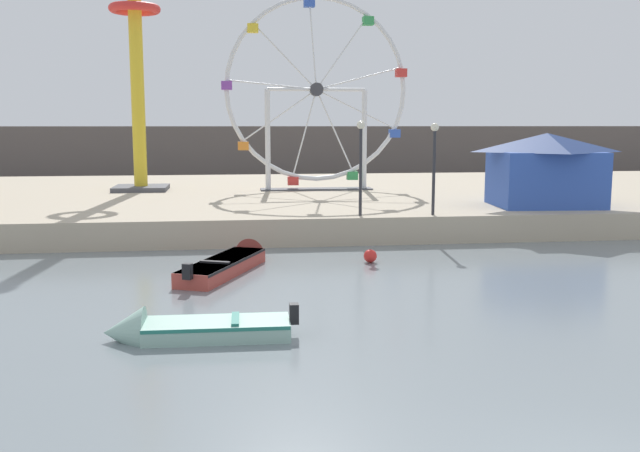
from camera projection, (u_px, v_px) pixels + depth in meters
quay_promenade at (317, 199)px, 38.15m from camera, size 110.00×23.91×1.07m
distant_town_skyline at (283, 151)px, 62.07m from camera, size 140.00×3.00×4.40m
motorboat_seafoam at (183, 330)px, 14.99m from camera, size 4.16×1.23×1.09m
motorboat_faded_red at (235, 260)px, 22.40m from camera, size 3.26×5.71×1.08m
ferris_wheel_white_frame at (316, 94)px, 37.06m from camera, size 9.83×1.20×10.16m
drop_tower_yellow_tower at (136, 49)px, 36.41m from camera, size 2.80×2.80×15.90m
carnival_booth_blue_tent at (546, 168)px, 30.05m from camera, size 4.96×4.05×3.13m
promenade_lamp_near at (434, 154)px, 26.97m from camera, size 0.32×0.32×3.55m
promenade_lamp_far at (361, 153)px, 26.72m from camera, size 0.32×0.32×3.63m
mooring_buoy_orange at (370, 256)px, 23.32m from camera, size 0.44×0.44×0.44m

